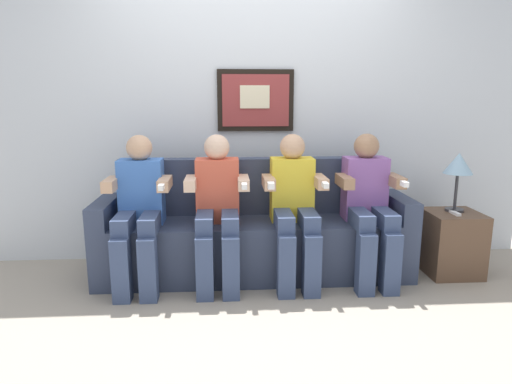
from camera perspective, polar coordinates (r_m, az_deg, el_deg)
The scene contains 10 objects.
ground_plane at distance 3.37m, azimuth 0.18°, elevation -12.25°, with size 6.25×6.25×0.00m, color #9E9384.
back_wall_assembly at distance 3.84m, azimuth -0.62°, elevation 10.76°, with size 4.81×0.10×2.60m.
couch at distance 3.57m, azimuth -0.19°, elevation -5.50°, with size 2.41×0.58×0.90m.
person_leftmost at distance 3.38m, azimuth -14.51°, elevation -1.74°, with size 0.46×0.56×1.11m.
person_left_center at distance 3.32m, azimuth -4.88°, elevation -1.63°, with size 0.46×0.56×1.11m.
person_right_center at distance 3.36m, azimuth 4.81°, elevation -1.47°, with size 0.46×0.56×1.11m.
person_rightmost at distance 3.49m, azimuth 14.04°, elevation -1.29°, with size 0.46×0.56×1.11m.
side_table_right at distance 3.91m, azimuth 23.45°, elevation -5.93°, with size 0.40×0.40×0.50m.
table_lamp at distance 3.81m, azimuth 24.18°, elevation 3.00°, with size 0.22×0.22×0.46m.
spare_remote_on_table at distance 3.78m, azimuth 23.81°, elevation -2.44°, with size 0.04×0.13×0.02m, color white.
Camera 1 is at (-0.22, -3.07, 1.39)m, focal length 31.69 mm.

